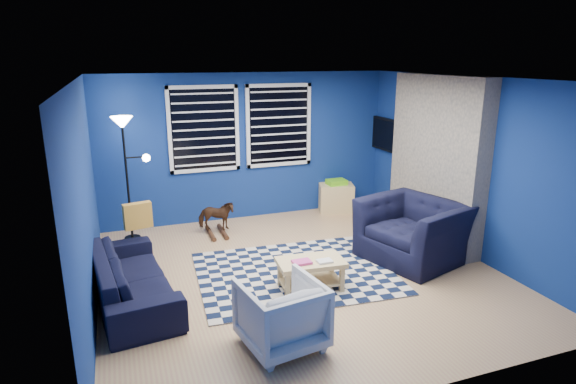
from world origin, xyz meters
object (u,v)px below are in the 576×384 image
Objects in this scene: coffee_table at (311,268)px; cabinet at (336,197)px; armchair_bent at (281,314)px; floor_lamp at (125,140)px; sofa at (132,278)px; armchair_big at (412,231)px; rocking_horse at (216,216)px; tv at (388,135)px.

cabinet reaches higher than coffee_table.
floor_lamp reaches higher than armchair_bent.
armchair_bent is at bearing -144.12° from sofa.
armchair_bent is at bearing -78.07° from armchair_big.
rocking_horse is (0.03, 3.25, -0.03)m from armchair_bent.
coffee_table is at bearing -135.48° from tv.
cabinet reaches higher than sofa.
armchair_big is at bearing -159.60° from armchair_bent.
cabinet is at bearing 163.94° from tv.
armchair_bent reaches higher than coffee_table.
sofa is 3.48× the size of rocking_horse.
floor_lamp is at bearing -9.43° from sofa.
rocking_horse is at bearing -152.21° from cabinet.
tv is 1.19× the size of coffee_table.
coffee_table is 0.44× the size of floor_lamp.
cabinet is at bearing 58.94° from coffee_table.
tv reaches higher than coffee_table.
armchair_bent reaches higher than cabinet.
tv reaches higher than armchair_bent.
armchair_bent is at bearing -132.99° from tv.
floor_lamp is at bearing 127.63° from coffee_table.
armchair_bent is 4.39m from cabinet.
tv is at bearing 0.62° from cabinet.
armchair_bent is at bearing -70.86° from floor_lamp.
sofa is 2.43m from floor_lamp.
coffee_table is at bearing -52.37° from floor_lamp.
tv reaches higher than armchair_big.
sofa is 1.05× the size of floor_lamp.
floor_lamp is (-1.94, 2.52, 1.28)m from coffee_table.
sofa is at bearing 159.13° from rocking_horse.
armchair_big is at bearing -112.25° from rocking_horse.
armchair_big is (3.73, -0.08, 0.13)m from sofa.
tv is 4.45m from floor_lamp.
armchair_bent is (1.33, -1.45, 0.05)m from sofa.
rocking_horse is 0.82× the size of cabinet.
tv is 0.50× the size of sofa.
armchair_big reaches higher than rocking_horse.
coffee_table is 1.20× the size of cabinet.
tv is 0.52× the size of floor_lamp.
tv is at bearing -72.76° from sofa.
rocking_horse reaches higher than coffee_table.
armchair_big is 3.03m from rocking_horse.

